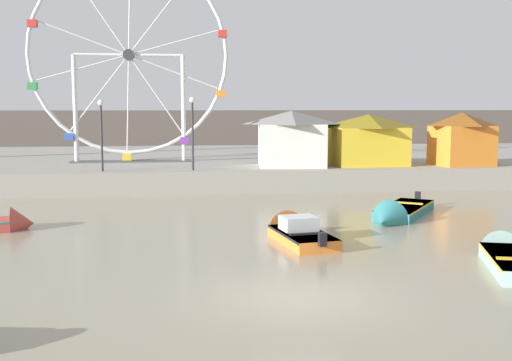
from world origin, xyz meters
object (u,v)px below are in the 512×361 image
Objects in this scene: motorboat_seafoam at (506,256)px; promenade_lamp_near at (101,125)px; carnival_booth_yellow_awning at (368,139)px; carnival_booth_orange_canopy at (462,138)px; promenade_lamp_far at (192,123)px; ferris_wheel_white_frame at (129,58)px; motorboat_teal_painted at (397,214)px; carnival_booth_white_ticket at (292,137)px; motorboat_orange_hull at (294,231)px.

motorboat_seafoam is 22.42m from promenade_lamp_near.
carnival_booth_orange_canopy is (5.56, -0.74, 0.06)m from carnival_booth_yellow_awning.
carnival_booth_yellow_awning is at bearing 9.32° from promenade_lamp_far.
carnival_booth_orange_canopy is 21.05m from promenade_lamp_near.
motorboat_seafoam is at bearing -115.97° from carnival_booth_orange_canopy.
promenade_lamp_far is at bearing -56.93° from ferris_wheel_white_frame.
carnival_booth_white_ticket reaches higher than motorboat_teal_painted.
motorboat_seafoam is at bearing -62.17° from promenade_lamp_far.
promenade_lamp_far reaches higher than promenade_lamp_near.
promenade_lamp_far is (-3.31, 12.76, 3.63)m from motorboat_orange_hull.
promenade_lamp_near reaches higher than carnival_booth_orange_canopy.
carnival_booth_orange_canopy is (10.26, -0.58, -0.06)m from carnival_booth_white_ticket.
carnival_booth_white_ticket is 10.89m from promenade_lamp_near.
carnival_booth_yellow_awning is 4.70m from carnival_booth_white_ticket.
promenade_lamp_far reaches higher than carnival_booth_orange_canopy.
ferris_wheel_white_frame is (-7.09, 18.56, 7.52)m from motorboat_orange_hull.
promenade_lamp_near is (-8.22, 12.79, 3.54)m from motorboat_orange_hull.
motorboat_teal_painted is at bearing -131.39° from carnival_booth_orange_canopy.
motorboat_seafoam is 1.02× the size of carnival_booth_yellow_awning.
ferris_wheel_white_frame reaches higher than motorboat_seafoam.
carnival_booth_orange_canopy reaches higher than motorboat_teal_painted.
motorboat_orange_hull is 1.02× the size of carnival_booth_white_ticket.
ferris_wheel_white_frame is 15.67m from carnival_booth_yellow_awning.
carnival_booth_orange_canopy is at bearing -9.87° from carnival_booth_yellow_awning.
motorboat_orange_hull is 0.94× the size of motorboat_seafoam.
carnival_booth_yellow_awning is at bearing -35.60° from motorboat_orange_hull.
ferris_wheel_white_frame is 7.94m from promenade_lamp_far.
motorboat_seafoam is 19.11m from carnival_booth_yellow_awning.
carnival_booth_yellow_awning is 15.57m from promenade_lamp_near.
carnival_booth_orange_canopy is at bearing 3.51° from promenade_lamp_far.
carnival_booth_white_ticket is at bearing -23.76° from ferris_wheel_white_frame.
promenade_lamp_far is (-9.05, 17.14, 3.66)m from motorboat_seafoam.
ferris_wheel_white_frame reaches higher than carnival_booth_white_ticket.
motorboat_teal_painted is 1.47× the size of promenade_lamp_near.
motorboat_teal_painted is 11.61m from carnival_booth_yellow_awning.
carnival_booth_yellow_awning reaches higher than motorboat_seafoam.
promenade_lamp_far is at bearing -172.97° from carnival_booth_yellow_awning.
ferris_wheel_white_frame is 3.35× the size of promenade_lamp_near.
ferris_wheel_white_frame reaches higher than motorboat_teal_painted.
carnival_booth_white_ticket is at bearing 8.19° from promenade_lamp_near.
promenade_lamp_near is 4.91m from promenade_lamp_far.
motorboat_teal_painted reaches higher than motorboat_seafoam.
promenade_lamp_far is at bearing 5.43° from motorboat_orange_hull.
motorboat_seafoam is at bearing 39.95° from motorboat_teal_painted.
promenade_lamp_near is at bearing -175.99° from carnival_booth_yellow_awning.
carnival_booth_orange_canopy is (19.87, -4.81, -4.87)m from ferris_wheel_white_frame.
carnival_booth_yellow_awning is 5.61m from carnival_booth_orange_canopy.
motorboat_teal_painted is 11.57m from carnival_booth_white_ticket.
promenade_lamp_far is at bearing -159.62° from carnival_booth_white_ticket.
carnival_booth_yellow_awning is 1.19× the size of promenade_lamp_far.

